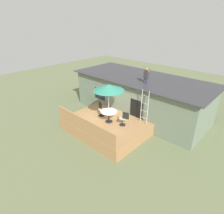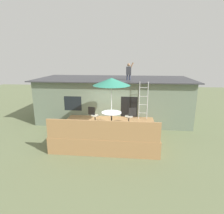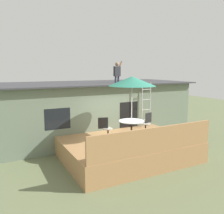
% 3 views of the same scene
% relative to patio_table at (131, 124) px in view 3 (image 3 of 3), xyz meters
% --- Properties ---
extents(ground_plane, '(40.00, 40.00, 0.00)m').
position_rel_patio_table_xyz_m(ground_plane, '(-0.21, 0.10, -1.39)').
color(ground_plane, '#66704C').
extents(house, '(10.50, 4.50, 2.92)m').
position_rel_patio_table_xyz_m(house, '(-0.21, 3.70, 0.08)').
color(house, slate).
rests_on(house, ground).
extents(deck, '(5.10, 3.99, 0.80)m').
position_rel_patio_table_xyz_m(deck, '(-0.21, 0.10, -0.99)').
color(deck, '#A87A4C').
rests_on(deck, ground).
extents(deck_railing, '(5.00, 0.08, 0.90)m').
position_rel_patio_table_xyz_m(deck_railing, '(-0.21, -1.85, -0.14)').
color(deck_railing, '#A87A4C').
rests_on(deck_railing, deck).
extents(patio_table, '(1.04, 1.04, 0.74)m').
position_rel_patio_table_xyz_m(patio_table, '(0.00, 0.00, 0.00)').
color(patio_table, black).
rests_on(patio_table, deck).
extents(patio_umbrella, '(1.90, 1.90, 2.54)m').
position_rel_patio_table_xyz_m(patio_umbrella, '(0.00, 0.00, 1.76)').
color(patio_umbrella, silver).
rests_on(patio_umbrella, deck).
extents(step_ladder, '(0.52, 0.04, 2.20)m').
position_rel_patio_table_xyz_m(step_ladder, '(1.71, 1.40, 0.51)').
color(step_ladder, silver).
rests_on(step_ladder, deck).
extents(person_figure, '(0.47, 0.20, 1.11)m').
position_rel_patio_table_xyz_m(person_figure, '(0.82, 2.74, 2.14)').
color(person_figure, '#33384C').
rests_on(person_figure, house).
extents(patio_chair_left, '(0.61, 0.44, 0.92)m').
position_rel_patio_table_xyz_m(patio_chair_left, '(-1.01, 0.29, -0.13)').
color(patio_chair_left, black).
rests_on(patio_chair_left, deck).
extents(patio_chair_right, '(0.61, 0.44, 0.92)m').
position_rel_patio_table_xyz_m(patio_chair_right, '(0.97, 0.31, -0.13)').
color(patio_chair_right, black).
rests_on(patio_chair_right, deck).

